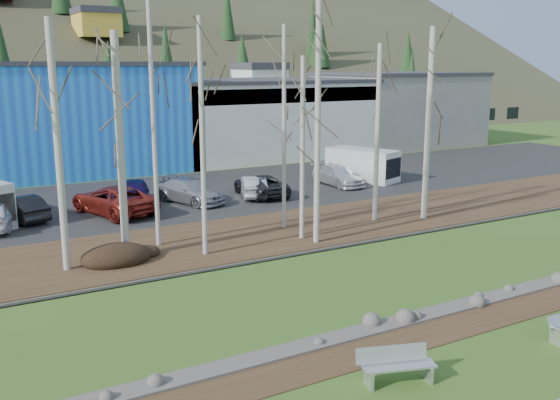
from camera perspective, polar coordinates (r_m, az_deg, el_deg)
ground at (r=20.26m, az=21.43°, el=-12.29°), size 200.00×200.00×0.00m
dirt_strip at (r=21.49m, az=17.02°, el=-10.47°), size 80.00×1.80×0.03m
near_bank_rocks at (r=22.13m, az=15.12°, el=-9.72°), size 80.00×0.80×0.50m
river at (r=24.97m, az=8.45°, el=-6.84°), size 80.00×8.00×0.90m
far_bank_rocks at (r=28.13m, az=3.28°, el=-4.51°), size 80.00×0.80×0.46m
far_bank at (r=30.73m, az=0.01°, el=-2.88°), size 80.00×7.00×0.15m
parking_lot at (r=39.93m, az=-7.52°, el=0.58°), size 80.00×14.00×0.14m
building_blue at (r=51.12m, az=-20.07°, el=7.14°), size 20.40×12.24×8.30m
building_white at (r=57.08m, az=-1.81°, el=7.59°), size 18.36×12.24×6.80m
building_grey at (r=66.11m, az=10.64°, el=8.26°), size 14.28×12.24×7.30m
bench_intact at (r=17.04m, az=10.59°, el=-14.61°), size 2.02×1.16×0.97m
seagull at (r=18.43m, az=9.58°, el=-13.57°), size 0.38×0.17×0.27m
dirt_mound at (r=26.61m, az=-14.76°, el=-4.93°), size 2.90×2.04×0.57m
birch_0 at (r=25.32m, az=-19.63°, el=4.48°), size 0.28×0.28×9.69m
birch_1 at (r=27.75m, az=-11.50°, el=7.20°), size 0.20×0.20×11.26m
birch_2 at (r=26.36m, az=-14.40°, el=4.66°), size 0.32×0.32×9.30m
birch_3 at (r=26.07m, az=-7.12°, el=5.51°), size 0.21×0.21×9.88m
birch_4 at (r=27.71m, az=3.46°, el=6.81°), size 0.26×0.26×10.67m
birch_5 at (r=30.30m, az=0.37°, el=6.49°), size 0.20×0.20×9.81m
birch_6 at (r=28.51m, az=2.06°, el=4.64°), size 0.21×0.21×8.36m
birch_7 at (r=33.17m, az=13.41°, el=6.68°), size 0.31×0.31×9.82m
birch_8 at (r=32.27m, az=8.89°, el=5.98°), size 0.25×0.25×9.00m
car_1 at (r=35.12m, az=-22.59°, el=-0.68°), size 2.48×4.27×1.33m
car_2 at (r=35.06m, az=-14.99°, el=0.02°), size 4.12×6.11×1.56m
car_3 at (r=37.02m, az=-8.22°, el=0.83°), size 3.40×5.15×1.39m
car_4 at (r=36.98m, az=-13.21°, el=0.68°), size 2.97×4.64×1.47m
car_5 at (r=38.29m, az=-2.49°, el=1.26°), size 2.64×4.16×1.29m
car_6 at (r=38.50m, az=-1.79°, el=1.35°), size 2.57×4.91×1.32m
car_7 at (r=42.16m, az=5.31°, el=2.26°), size 1.89×4.54×1.31m
van_white at (r=44.03m, az=7.77°, el=3.20°), size 3.64×5.39×2.18m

